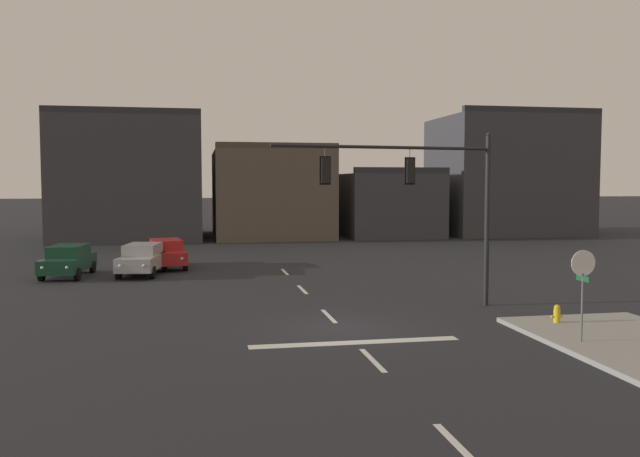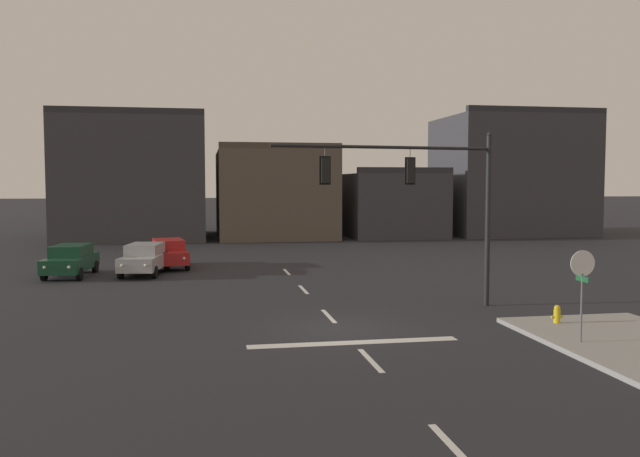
{
  "view_description": "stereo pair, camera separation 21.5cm",
  "coord_description": "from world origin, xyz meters",
  "px_view_note": "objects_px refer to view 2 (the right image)",
  "views": [
    {
      "loc": [
        -4.61,
        -20.85,
        4.76
      ],
      "look_at": [
        -0.2,
        2.66,
        3.11
      ],
      "focal_mm": 36.89,
      "sensor_mm": 36.0,
      "label": 1
    },
    {
      "loc": [
        -4.4,
        -20.89,
        4.76
      ],
      "look_at": [
        -0.2,
        2.66,
        3.11
      ],
      "focal_mm": 36.89,
      "sensor_mm": 36.0,
      "label": 2
    }
  ],
  "objects_px": {
    "stop_sign": "(582,274)",
    "car_lot_middle": "(71,260)",
    "car_lot_farside": "(145,258)",
    "signal_mast_near_side": "(427,189)",
    "fire_hydrant": "(557,318)",
    "car_lot_nearside": "(169,253)"
  },
  "relations": [
    {
      "from": "stop_sign",
      "to": "car_lot_middle",
      "type": "xyz_separation_m",
      "value": [
        -17.51,
        17.91,
        -1.29
      ]
    },
    {
      "from": "stop_sign",
      "to": "car_lot_farside",
      "type": "bearing_deg",
      "value": 127.62
    },
    {
      "from": "signal_mast_near_side",
      "to": "fire_hydrant",
      "type": "relative_size",
      "value": 11.51
    },
    {
      "from": "fire_hydrant",
      "to": "signal_mast_near_side",
      "type": "bearing_deg",
      "value": 130.11
    },
    {
      "from": "stop_sign",
      "to": "car_lot_middle",
      "type": "relative_size",
      "value": 0.62
    },
    {
      "from": "car_lot_nearside",
      "to": "car_lot_middle",
      "type": "distance_m",
      "value": 5.45
    },
    {
      "from": "car_lot_nearside",
      "to": "car_lot_farside",
      "type": "height_order",
      "value": "same"
    },
    {
      "from": "signal_mast_near_side",
      "to": "car_lot_farside",
      "type": "relative_size",
      "value": 1.86
    },
    {
      "from": "car_lot_farside",
      "to": "car_lot_nearside",
      "type": "bearing_deg",
      "value": 66.92
    },
    {
      "from": "signal_mast_near_side",
      "to": "car_lot_nearside",
      "type": "xyz_separation_m",
      "value": [
        -10.23,
        14.25,
        -3.7
      ]
    },
    {
      "from": "signal_mast_near_side",
      "to": "stop_sign",
      "type": "xyz_separation_m",
      "value": [
        2.51,
        -6.31,
        -2.42
      ]
    },
    {
      "from": "stop_sign",
      "to": "car_lot_farside",
      "type": "distance_m",
      "value": 22.71
    },
    {
      "from": "fire_hydrant",
      "to": "car_lot_middle",
      "type": "bearing_deg",
      "value": 139.75
    },
    {
      "from": "signal_mast_near_side",
      "to": "stop_sign",
      "type": "bearing_deg",
      "value": -68.29
    },
    {
      "from": "signal_mast_near_side",
      "to": "car_lot_middle",
      "type": "height_order",
      "value": "signal_mast_near_side"
    },
    {
      "from": "car_lot_middle",
      "to": "car_lot_farside",
      "type": "distance_m",
      "value": 3.67
    },
    {
      "from": "signal_mast_near_side",
      "to": "car_lot_farside",
      "type": "distance_m",
      "value": 16.67
    },
    {
      "from": "car_lot_nearside",
      "to": "car_lot_farside",
      "type": "xyz_separation_m",
      "value": [
        -1.1,
        -2.59,
        0.0
      ]
    },
    {
      "from": "car_lot_middle",
      "to": "car_lot_nearside",
      "type": "bearing_deg",
      "value": 28.98
    },
    {
      "from": "stop_sign",
      "to": "fire_hydrant",
      "type": "xyz_separation_m",
      "value": [
        0.69,
        2.5,
        -1.82
      ]
    },
    {
      "from": "signal_mast_near_side",
      "to": "stop_sign",
      "type": "distance_m",
      "value": 7.2
    },
    {
      "from": "car_lot_middle",
      "to": "signal_mast_near_side",
      "type": "bearing_deg",
      "value": -37.74
    }
  ]
}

